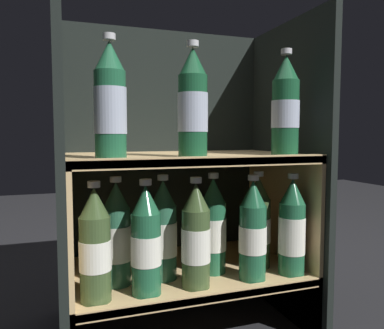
{
  "coord_description": "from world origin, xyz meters",
  "views": [
    {
      "loc": [
        -0.32,
        -0.8,
        0.56
      ],
      "look_at": [
        0.0,
        0.14,
        0.48
      ],
      "focal_mm": 35.0,
      "sensor_mm": 36.0,
      "label": 1
    }
  ],
  "objects_px": {
    "bottle_lower_front_4": "(292,229)",
    "bottle_lower_back_3": "(258,224)",
    "bottle_lower_back_1": "(163,232)",
    "bottle_lower_front_1": "(146,243)",
    "bottle_lower_back_0": "(117,236)",
    "bottle_lower_front_3": "(253,232)",
    "bottle_lower_front_0": "(95,247)",
    "bottle_upper_front_1": "(193,106)",
    "bottle_lower_back_2": "(213,228)",
    "bottle_upper_front_0": "(110,104)",
    "bottle_lower_front_2": "(196,238)",
    "bottle_upper_front_2": "(285,108)"
  },
  "relations": [
    {
      "from": "bottle_lower_front_4",
      "to": "bottle_lower_back_3",
      "type": "relative_size",
      "value": 1.0
    },
    {
      "from": "bottle_lower_front_4",
      "to": "bottle_lower_back_1",
      "type": "bearing_deg",
      "value": 166.67
    },
    {
      "from": "bottle_lower_back_3",
      "to": "bottle_lower_back_1",
      "type": "bearing_deg",
      "value": 180.0
    },
    {
      "from": "bottle_lower_front_1",
      "to": "bottle_lower_back_0",
      "type": "distance_m",
      "value": 0.1
    },
    {
      "from": "bottle_lower_front_1",
      "to": "bottle_lower_front_3",
      "type": "bearing_deg",
      "value": -0.0
    },
    {
      "from": "bottle_lower_front_3",
      "to": "bottle_lower_front_0",
      "type": "bearing_deg",
      "value": 180.0
    },
    {
      "from": "bottle_lower_front_1",
      "to": "bottle_lower_front_4",
      "type": "distance_m",
      "value": 0.41
    },
    {
      "from": "bottle_lower_front_0",
      "to": "bottle_lower_back_1",
      "type": "bearing_deg",
      "value": 24.09
    },
    {
      "from": "bottle_upper_front_1",
      "to": "bottle_lower_back_1",
      "type": "height_order",
      "value": "bottle_upper_front_1"
    },
    {
      "from": "bottle_lower_front_1",
      "to": "bottle_lower_front_3",
      "type": "distance_m",
      "value": 0.28
    },
    {
      "from": "bottle_lower_front_4",
      "to": "bottle_lower_back_2",
      "type": "bearing_deg",
      "value": 157.92
    },
    {
      "from": "bottle_upper_front_0",
      "to": "bottle_lower_back_1",
      "type": "bearing_deg",
      "value": 29.76
    },
    {
      "from": "bottle_lower_back_0",
      "to": "bottle_lower_back_3",
      "type": "distance_m",
      "value": 0.4
    },
    {
      "from": "bottle_lower_back_1",
      "to": "bottle_lower_front_2",
      "type": "bearing_deg",
      "value": -52.14
    },
    {
      "from": "bottle_upper_front_0",
      "to": "bottle_lower_back_0",
      "type": "distance_m",
      "value": 0.34
    },
    {
      "from": "bottle_upper_front_1",
      "to": "bottle_lower_back_3",
      "type": "xyz_separation_m",
      "value": [
        0.23,
        0.08,
        -0.33
      ]
    },
    {
      "from": "bottle_lower_front_1",
      "to": "bottle_lower_front_0",
      "type": "bearing_deg",
      "value": -180.0
    },
    {
      "from": "bottle_lower_front_0",
      "to": "bottle_lower_back_2",
      "type": "bearing_deg",
      "value": 14.06
    },
    {
      "from": "bottle_lower_front_2",
      "to": "bottle_lower_back_1",
      "type": "relative_size",
      "value": 1.0
    },
    {
      "from": "bottle_lower_front_0",
      "to": "bottle_lower_back_0",
      "type": "height_order",
      "value": "same"
    },
    {
      "from": "bottle_lower_front_0",
      "to": "bottle_lower_back_2",
      "type": "xyz_separation_m",
      "value": [
        0.32,
        0.08,
        -0.0
      ]
    },
    {
      "from": "bottle_lower_front_3",
      "to": "bottle_lower_back_2",
      "type": "relative_size",
      "value": 1.0
    },
    {
      "from": "bottle_lower_front_3",
      "to": "bottle_lower_back_1",
      "type": "relative_size",
      "value": 1.0
    },
    {
      "from": "bottle_lower_front_1",
      "to": "bottle_lower_back_1",
      "type": "xyz_separation_m",
      "value": [
        0.06,
        0.08,
        -0.0
      ]
    },
    {
      "from": "bottle_lower_front_4",
      "to": "bottle_lower_front_1",
      "type": "bearing_deg",
      "value": 180.0
    },
    {
      "from": "bottle_upper_front_1",
      "to": "bottle_lower_front_4",
      "type": "relative_size",
      "value": 1.0
    },
    {
      "from": "bottle_lower_back_3",
      "to": "bottle_lower_back_2",
      "type": "bearing_deg",
      "value": 180.0
    },
    {
      "from": "bottle_lower_front_0",
      "to": "bottle_lower_front_4",
      "type": "relative_size",
      "value": 1.0
    },
    {
      "from": "bottle_upper_front_2",
      "to": "bottle_lower_back_0",
      "type": "distance_m",
      "value": 0.55
    },
    {
      "from": "bottle_lower_front_2",
      "to": "bottle_lower_back_1",
      "type": "height_order",
      "value": "same"
    },
    {
      "from": "bottle_upper_front_0",
      "to": "bottle_lower_front_0",
      "type": "distance_m",
      "value": 0.33
    },
    {
      "from": "bottle_upper_front_1",
      "to": "bottle_lower_back_0",
      "type": "height_order",
      "value": "bottle_upper_front_1"
    },
    {
      "from": "bottle_lower_back_2",
      "to": "bottle_lower_back_3",
      "type": "distance_m",
      "value": 0.14
    },
    {
      "from": "bottle_lower_front_0",
      "to": "bottle_lower_front_2",
      "type": "distance_m",
      "value": 0.24
    },
    {
      "from": "bottle_upper_front_0",
      "to": "bottle_lower_back_2",
      "type": "bearing_deg",
      "value": 15.92
    },
    {
      "from": "bottle_upper_front_0",
      "to": "bottle_lower_back_3",
      "type": "height_order",
      "value": "bottle_upper_front_0"
    },
    {
      "from": "bottle_upper_front_1",
      "to": "bottle_lower_front_2",
      "type": "distance_m",
      "value": 0.33
    },
    {
      "from": "bottle_upper_front_1",
      "to": "bottle_lower_front_4",
      "type": "height_order",
      "value": "bottle_upper_front_1"
    },
    {
      "from": "bottle_lower_back_1",
      "to": "bottle_lower_back_3",
      "type": "distance_m",
      "value": 0.28
    },
    {
      "from": "bottle_lower_front_0",
      "to": "bottle_lower_front_4",
      "type": "bearing_deg",
      "value": 0.0
    },
    {
      "from": "bottle_upper_front_1",
      "to": "bottle_upper_front_2",
      "type": "relative_size",
      "value": 1.0
    },
    {
      "from": "bottle_upper_front_1",
      "to": "bottle_lower_front_0",
      "type": "relative_size",
      "value": 1.0
    },
    {
      "from": "bottle_lower_front_2",
      "to": "bottle_lower_front_3",
      "type": "height_order",
      "value": "same"
    },
    {
      "from": "bottle_lower_front_2",
      "to": "bottle_lower_back_2",
      "type": "height_order",
      "value": "same"
    },
    {
      "from": "bottle_lower_front_2",
      "to": "bottle_lower_front_3",
      "type": "relative_size",
      "value": 1.0
    },
    {
      "from": "bottle_upper_front_1",
      "to": "bottle_lower_back_0",
      "type": "distance_m",
      "value": 0.38
    },
    {
      "from": "bottle_lower_front_1",
      "to": "bottle_lower_front_2",
      "type": "height_order",
      "value": "same"
    },
    {
      "from": "bottle_lower_front_3",
      "to": "bottle_lower_front_1",
      "type": "bearing_deg",
      "value": 180.0
    },
    {
      "from": "bottle_lower_front_1",
      "to": "bottle_upper_front_2",
      "type": "bearing_deg",
      "value": -0.0
    },
    {
      "from": "bottle_lower_back_3",
      "to": "bottle_upper_front_1",
      "type": "bearing_deg",
      "value": -160.36
    }
  ]
}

